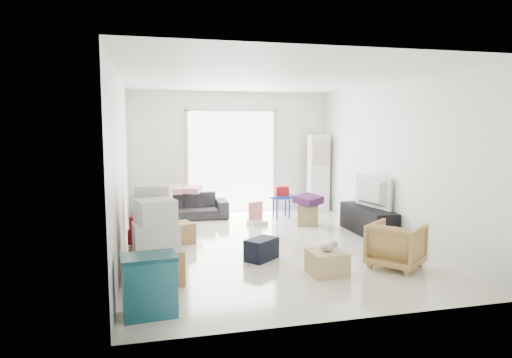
{
  "coord_description": "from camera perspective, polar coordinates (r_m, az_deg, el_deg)",
  "views": [
    {
      "loc": [
        -1.92,
        -7.06,
        1.95
      ],
      "look_at": [
        -0.12,
        0.2,
        1.08
      ],
      "focal_mm": 32.0,
      "sensor_mm": 36.0,
      "label": 1
    }
  ],
  "objects": [
    {
      "name": "room_shell",
      "position": [
        7.34,
        1.31,
        1.96
      ],
      "size": [
        4.98,
        6.48,
        3.18
      ],
      "color": "beige",
      "rests_on": "ground"
    },
    {
      "name": "sliding_door",
      "position": [
        10.25,
        -3.07,
        2.69
      ],
      "size": [
        2.1,
        0.04,
        2.33
      ],
      "color": "white",
      "rests_on": "room_shell"
    },
    {
      "name": "ac_tower",
      "position": [
        10.51,
        7.78,
        0.73
      ],
      "size": [
        0.45,
        0.3,
        1.75
      ],
      "primitive_type": "cube",
      "color": "white",
      "rests_on": "room_shell"
    },
    {
      "name": "tv_console",
      "position": [
        8.54,
        13.8,
        -5.07
      ],
      "size": [
        0.44,
        1.46,
        0.49
      ],
      "primitive_type": "cube",
      "color": "black",
      "rests_on": "room_shell"
    },
    {
      "name": "television",
      "position": [
        8.49,
        13.85,
        -3.04
      ],
      "size": [
        0.73,
        1.07,
        0.13
      ],
      "primitive_type": "imported",
      "rotation": [
        0.0,
        0.0,
        1.74
      ],
      "color": "black",
      "rests_on": "tv_console"
    },
    {
      "name": "sofa",
      "position": [
        9.73,
        -8.99,
        -2.86
      ],
      "size": [
        1.83,
        0.57,
        0.71
      ],
      "primitive_type": "imported",
      "rotation": [
        0.0,
        0.0,
        -0.02
      ],
      "color": "#2C2B31",
      "rests_on": "room_shell"
    },
    {
      "name": "pillow_left",
      "position": [
        9.67,
        -10.41,
        -0.46
      ],
      "size": [
        0.4,
        0.33,
        0.12
      ],
      "primitive_type": "cube",
      "rotation": [
        0.0,
        0.0,
        0.1
      ],
      "color": "#CD969C",
      "rests_on": "sofa"
    },
    {
      "name": "pillow_right",
      "position": [
        9.72,
        -7.95,
        -0.34
      ],
      "size": [
        0.48,
        0.45,
        0.13
      ],
      "primitive_type": "cube",
      "rotation": [
        0.0,
        0.0,
        -0.49
      ],
      "color": "#CD969C",
      "rests_on": "sofa"
    },
    {
      "name": "armchair",
      "position": [
        6.64,
        17.13,
        -7.66
      ],
      "size": [
        0.9,
        0.91,
        0.69
      ],
      "primitive_type": "imported",
      "rotation": [
        0.0,
        0.0,
        2.24
      ],
      "color": "#A58749",
      "rests_on": "room_shell"
    },
    {
      "name": "storage_bins",
      "position": [
        4.94,
        -13.18,
        -12.8
      ],
      "size": [
        0.59,
        0.44,
        0.64
      ],
      "rotation": [
        0.0,
        0.0,
        0.09
      ],
      "color": "#1A5461",
      "rests_on": "room_shell"
    },
    {
      "name": "box_stack_a",
      "position": [
        5.78,
        -12.35,
        -8.29
      ],
      "size": [
        0.67,
        0.6,
        1.07
      ],
      "rotation": [
        0.0,
        0.0,
        0.25
      ],
      "color": "olive",
      "rests_on": "room_shell"
    },
    {
      "name": "box_stack_b",
      "position": [
        6.29,
        -12.5,
        -6.74
      ],
      "size": [
        0.7,
        0.69,
        1.18
      ],
      "rotation": [
        0.0,
        0.0,
        -0.19
      ],
      "color": "olive",
      "rests_on": "room_shell"
    },
    {
      "name": "box_stack_c",
      "position": [
        7.76,
        -12.56,
        -4.63
      ],
      "size": [
        0.78,
        0.73,
        0.93
      ],
      "rotation": [
        0.0,
        0.0,
        -0.3
      ],
      "color": "olive",
      "rests_on": "room_shell"
    },
    {
      "name": "loose_box",
      "position": [
        7.78,
        -9.5,
        -6.66
      ],
      "size": [
        0.53,
        0.53,
        0.34
      ],
      "primitive_type": "cube",
      "rotation": [
        0.0,
        0.0,
        0.37
      ],
      "color": "olive",
      "rests_on": "room_shell"
    },
    {
      "name": "duffel_bag",
      "position": [
        6.75,
        0.69,
        -8.77
      ],
      "size": [
        0.57,
        0.54,
        0.32
      ],
      "primitive_type": "cube",
      "rotation": [
        0.0,
        0.0,
        0.68
      ],
      "color": "black",
      "rests_on": "room_shell"
    },
    {
      "name": "ottoman",
      "position": [
        9.1,
        6.52,
        -4.48
      ],
      "size": [
        0.52,
        0.52,
        0.4
      ],
      "primitive_type": "cube",
      "rotation": [
        0.0,
        0.0,
        -0.38
      ],
      "color": "#999259",
      "rests_on": "room_shell"
    },
    {
      "name": "blanket",
      "position": [
        9.05,
        6.55,
        -2.8
      ],
      "size": [
        0.6,
        0.6,
        0.14
      ],
      "primitive_type": "cube",
      "rotation": [
        0.0,
        0.0,
        0.5
      ],
      "color": "#4D1F4F",
      "rests_on": "ottoman"
    },
    {
      "name": "kids_table",
      "position": [
        9.72,
        3.18,
        -2.03
      ],
      "size": [
        0.55,
        0.55,
        0.67
      ],
      "rotation": [
        0.0,
        0.0,
        0.21
      ],
      "color": "#092BB1",
      "rests_on": "room_shell"
    },
    {
      "name": "toy_walker",
      "position": [
        9.1,
        0.07,
        -4.93
      ],
      "size": [
        0.4,
        0.38,
        0.44
      ],
      "rotation": [
        0.0,
        0.0,
        0.3
      ],
      "color": "silver",
      "rests_on": "room_shell"
    },
    {
      "name": "wood_crate",
      "position": [
        6.19,
        8.87,
        -10.29
      ],
      "size": [
        0.48,
        0.48,
        0.31
      ],
      "primitive_type": "cube",
      "rotation": [
        0.0,
        0.0,
        0.03
      ],
      "color": "tan",
      "rests_on": "room_shell"
    },
    {
      "name": "plush_bunny",
      "position": [
        6.15,
        9.13,
        -8.33
      ],
      "size": [
        0.26,
        0.15,
        0.13
      ],
      "rotation": [
        0.0,
        0.0,
        0.17
      ],
      "color": "#B2ADA8",
      "rests_on": "wood_crate"
    }
  ]
}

